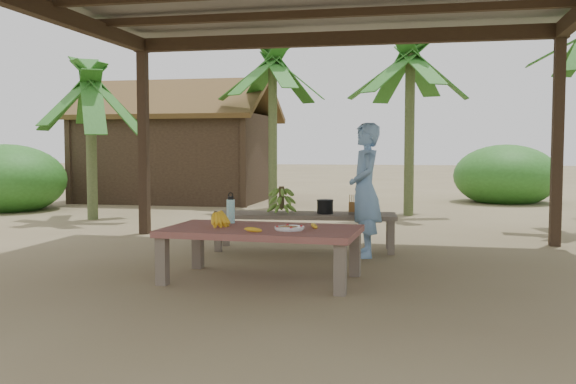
% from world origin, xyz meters
% --- Properties ---
extents(ground, '(80.00, 80.00, 0.00)m').
position_xyz_m(ground, '(0.00, 0.00, 0.00)').
color(ground, brown).
rests_on(ground, ground).
extents(work_table, '(1.84, 1.08, 0.50)m').
position_xyz_m(work_table, '(-0.33, -0.53, 0.43)').
color(work_table, brown).
rests_on(work_table, ground).
extents(bench, '(2.25, 0.80, 0.45)m').
position_xyz_m(bench, '(-0.26, 1.32, 0.39)').
color(bench, brown).
rests_on(bench, ground).
extents(ripe_banana_bunch, '(0.28, 0.25, 0.16)m').
position_xyz_m(ripe_banana_bunch, '(-0.79, -0.51, 0.58)').
color(ripe_banana_bunch, yellow).
rests_on(ripe_banana_bunch, work_table).
extents(plate, '(0.27, 0.27, 0.04)m').
position_xyz_m(plate, '(-0.04, -0.64, 0.52)').
color(plate, white).
rests_on(plate, work_table).
extents(loose_banana_front, '(0.17, 0.11, 0.04)m').
position_xyz_m(loose_banana_front, '(-0.33, -0.84, 0.52)').
color(loose_banana_front, yellow).
rests_on(loose_banana_front, work_table).
extents(loose_banana_side, '(0.10, 0.16, 0.04)m').
position_xyz_m(loose_banana_side, '(0.16, -0.45, 0.52)').
color(loose_banana_side, yellow).
rests_on(loose_banana_side, work_table).
extents(water_flask, '(0.08, 0.08, 0.31)m').
position_xyz_m(water_flask, '(-0.73, -0.22, 0.63)').
color(water_flask, '#3EBBC2').
rests_on(water_flask, work_table).
extents(green_banana_stalk, '(0.33, 0.33, 0.34)m').
position_xyz_m(green_banana_stalk, '(-0.54, 1.29, 0.62)').
color(green_banana_stalk, '#598C2D').
rests_on(green_banana_stalk, bench).
extents(cooking_pot, '(0.19, 0.19, 0.16)m').
position_xyz_m(cooking_pot, '(-0.01, 1.34, 0.53)').
color(cooking_pot, black).
rests_on(cooking_pot, bench).
extents(skewer_rack, '(0.19, 0.10, 0.24)m').
position_xyz_m(skewer_rack, '(0.35, 1.33, 0.57)').
color(skewer_rack, '#A57F47').
rests_on(skewer_rack, bench).
extents(woman, '(0.50, 0.63, 1.53)m').
position_xyz_m(woman, '(0.50, 1.00, 0.77)').
color(woman, '#6892C6').
rests_on(woman, ground).
extents(hut, '(4.40, 3.43, 2.85)m').
position_xyz_m(hut, '(-4.50, 8.00, 1.10)').
color(hut, black).
rests_on(hut, ground).
extents(banana_plant_n, '(1.80, 1.80, 3.16)m').
position_xyz_m(banana_plant_n, '(0.89, 5.63, 2.67)').
color(banana_plant_n, '#596638').
rests_on(banana_plant_n, ground).
extents(banana_plant_nw, '(1.80, 1.80, 3.25)m').
position_xyz_m(banana_plant_nw, '(-1.88, 6.50, 2.76)').
color(banana_plant_nw, '#596638').
rests_on(banana_plant_nw, ground).
extents(banana_plant_w, '(1.80, 1.80, 2.57)m').
position_xyz_m(banana_plant_w, '(-4.46, 3.81, 2.10)').
color(banana_plant_w, '#596638').
rests_on(banana_plant_w, ground).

